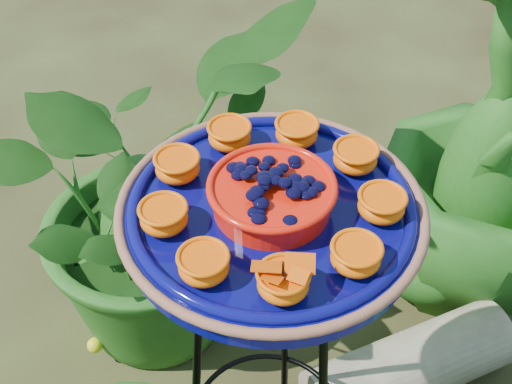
% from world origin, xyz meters
% --- Properties ---
extents(tripod_stand, '(0.46, 0.46, 0.96)m').
position_xyz_m(tripod_stand, '(-0.14, -0.10, 0.59)').
color(tripod_stand, black).
rests_on(tripod_stand, ground).
extents(feeder_dish, '(0.64, 0.64, 0.11)m').
position_xyz_m(feeder_dish, '(-0.14, -0.10, 1.01)').
color(feeder_dish, '#07085A').
rests_on(feeder_dish, tripod_stand).
extents(driftwood_log, '(0.63, 0.37, 0.20)m').
position_xyz_m(driftwood_log, '(0.29, 0.14, 0.10)').
color(driftwood_log, tan).
rests_on(driftwood_log, ground).
extents(shrub_back_left, '(1.12, 1.16, 0.98)m').
position_xyz_m(shrub_back_left, '(-0.40, 0.53, 0.49)').
color(shrub_back_left, '#205215').
rests_on(shrub_back_left, ground).
extents(shrub_back_right, '(0.91, 0.91, 1.15)m').
position_xyz_m(shrub_back_right, '(0.59, 0.54, 0.57)').
color(shrub_back_right, '#205215').
rests_on(shrub_back_right, ground).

